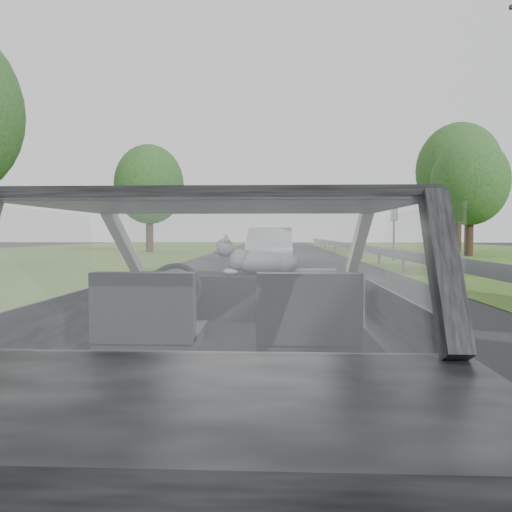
# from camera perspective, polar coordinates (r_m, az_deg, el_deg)

# --- Properties ---
(ground) EXTENTS (140.00, 140.00, 0.00)m
(ground) POSITION_cam_1_polar(r_m,az_deg,el_deg) (3.06, -2.60, -22.06)
(ground) COLOR #292A30
(ground) RESTS_ON ground
(subject_car) EXTENTS (1.80, 4.00, 1.45)m
(subject_car) POSITION_cam_1_polar(r_m,az_deg,el_deg) (2.84, -2.63, -8.64)
(subject_car) COLOR black
(subject_car) RESTS_ON ground
(dashboard) EXTENTS (1.58, 0.45, 0.30)m
(dashboard) POSITION_cam_1_polar(r_m,az_deg,el_deg) (3.43, -1.69, -4.57)
(dashboard) COLOR black
(dashboard) RESTS_ON subject_car
(driver_seat) EXTENTS (0.50, 0.72, 0.42)m
(driver_seat) POSITION_cam_1_polar(r_m,az_deg,el_deg) (2.60, -12.10, -6.27)
(driver_seat) COLOR black
(driver_seat) RESTS_ON subject_car
(passenger_seat) EXTENTS (0.50, 0.72, 0.42)m
(passenger_seat) POSITION_cam_1_polar(r_m,az_deg,el_deg) (2.52, 5.91, -6.50)
(passenger_seat) COLOR black
(passenger_seat) RESTS_ON subject_car
(steering_wheel) EXTENTS (0.36, 0.36, 0.04)m
(steering_wheel) POSITION_cam_1_polar(r_m,az_deg,el_deg) (3.19, -9.28, -3.88)
(steering_wheel) COLOR black
(steering_wheel) RESTS_ON dashboard
(cat) EXTENTS (0.63, 0.31, 0.27)m
(cat) POSITION_cam_1_polar(r_m,az_deg,el_deg) (3.40, 0.96, -0.59)
(cat) COLOR #949599
(cat) RESTS_ON dashboard
(guardrail) EXTENTS (0.05, 90.00, 0.32)m
(guardrail) POSITION_cam_1_polar(r_m,az_deg,el_deg) (13.42, 20.12, -0.56)
(guardrail) COLOR gray
(guardrail) RESTS_ON ground
(other_car) EXTENTS (1.83, 4.59, 1.51)m
(other_car) POSITION_cam_1_polar(r_m,az_deg,el_deg) (18.47, 1.61, 0.95)
(other_car) COLOR #B0B2B7
(other_car) RESTS_ON ground
(highway_sign) EXTENTS (0.17, 0.99, 2.47)m
(highway_sign) POSITION_cam_1_polar(r_m,az_deg,el_deg) (24.43, 15.47, 2.39)
(highway_sign) COLOR #20642E
(highway_sign) RESTS_ON ground
(tree_2) EXTENTS (4.39, 4.39, 6.42)m
(tree_2) POSITION_cam_1_polar(r_m,az_deg,el_deg) (30.60, 23.21, 5.99)
(tree_2) COLOR #1F4016
(tree_2) RESTS_ON ground
(tree_3) EXTENTS (6.87, 6.87, 8.85)m
(tree_3) POSITION_cam_1_polar(r_m,az_deg,el_deg) (38.45, 22.10, 7.09)
(tree_3) COLOR #1F4016
(tree_3) RESTS_ON ground
(tree_6) EXTENTS (5.85, 5.85, 7.13)m
(tree_6) POSITION_cam_1_polar(r_m,az_deg,el_deg) (35.04, -12.10, 6.26)
(tree_6) COLOR #1F4016
(tree_6) RESTS_ON ground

